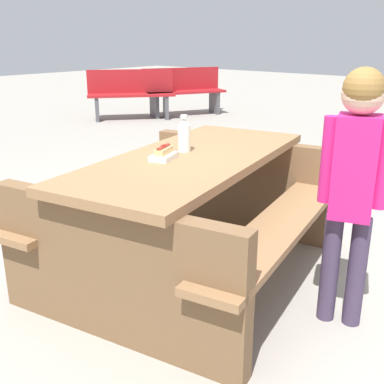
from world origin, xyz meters
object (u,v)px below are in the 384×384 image
Objects in this scene: park_bench_near at (184,90)px; park_bench_far at (131,93)px; soda_bottle at (184,135)px; picnic_table at (192,205)px; hotdog_tray at (164,154)px; child_in_coat at (355,169)px.

park_bench_near is 1.02m from park_bench_far.
soda_bottle is 0.14× the size of park_bench_near.
picnic_table is 6.13m from park_bench_near.
park_bench_near is at bearing 156.99° from park_bench_far.
soda_bottle is 1.06× the size of hotdog_tray.
child_in_coat is 0.85× the size of park_bench_near.
child_in_coat is 0.91× the size of park_bench_far.
picnic_table is at bearing 65.34° from soda_bottle.
child_in_coat is at bearing 94.98° from picnic_table.
soda_bottle is at bearing -170.70° from hotdog_tray.
park_bench_near is at bearing -139.70° from hotdog_tray.
soda_bottle is at bearing -88.08° from child_in_coat.
picnic_table is 0.42m from soda_bottle.
park_bench_far is (0.94, -0.40, 0.00)m from park_bench_near.
child_in_coat is at bearing 48.19° from park_bench_near.
child_in_coat is at bearing 91.92° from soda_bottle.
park_bench_far is at bearing -23.01° from park_bench_near.
soda_bottle is 1.03m from child_in_coat.
park_bench_near is at bearing -138.62° from soda_bottle.
park_bench_far is at bearing -123.20° from child_in_coat.
child_in_coat is 6.74m from park_bench_near.
child_in_coat reaches higher than soda_bottle.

